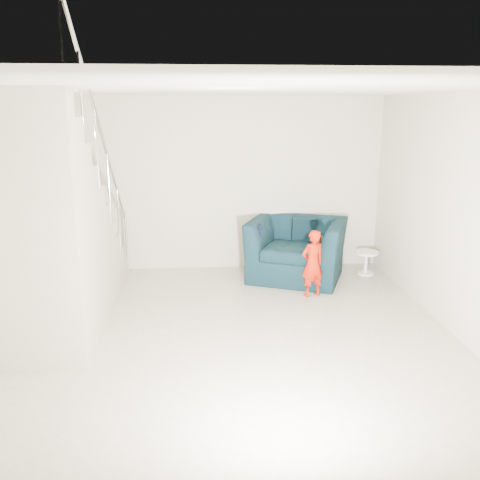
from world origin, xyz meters
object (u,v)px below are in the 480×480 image
(toddler, at_px, (313,263))
(side_table, at_px, (366,259))
(armchair, at_px, (297,249))
(staircase, at_px, (57,250))

(toddler, relative_size, side_table, 2.54)
(armchair, xyz_separation_m, side_table, (1.11, 0.07, -0.20))
(toddler, height_order, staircase, staircase)
(armchair, distance_m, side_table, 1.13)
(toddler, height_order, side_table, toddler)
(staircase, bearing_deg, toddler, 13.90)
(staircase, bearing_deg, side_table, 21.55)
(side_table, bearing_deg, staircase, -158.45)
(armchair, height_order, side_table, armchair)
(armchair, xyz_separation_m, staircase, (-3.08, -1.59, 0.50))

